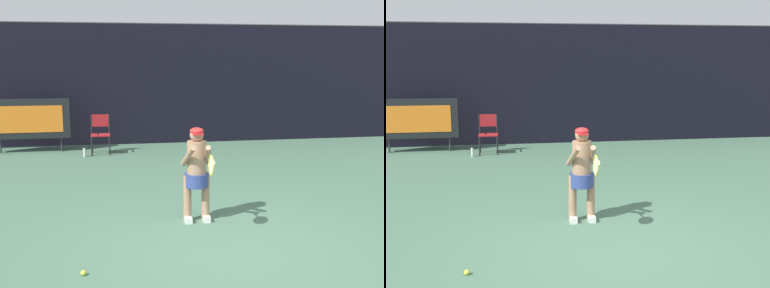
# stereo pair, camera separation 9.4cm
# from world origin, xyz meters

# --- Properties ---
(ground) EXTENTS (18.00, 22.00, 0.03)m
(ground) POSITION_xyz_m (0.00, -0.19, -0.01)
(ground) COLOR #466A53
(backdrop_screen) EXTENTS (18.00, 0.12, 3.66)m
(backdrop_screen) POSITION_xyz_m (0.00, 8.50, 1.81)
(backdrop_screen) COLOR black
(backdrop_screen) RESTS_ON ground
(scoreboard) EXTENTS (2.20, 0.21, 1.50)m
(scoreboard) POSITION_xyz_m (-3.92, 7.62, 0.95)
(scoreboard) COLOR black
(scoreboard) RESTS_ON ground
(umpire_chair) EXTENTS (0.52, 0.44, 1.08)m
(umpire_chair) POSITION_xyz_m (-1.98, 7.10, 0.62)
(umpire_chair) COLOR black
(umpire_chair) RESTS_ON ground
(water_bottle) EXTENTS (0.07, 0.07, 0.27)m
(water_bottle) POSITION_xyz_m (-2.41, 6.74, 0.12)
(water_bottle) COLOR silver
(water_bottle) RESTS_ON ground
(tennis_player) EXTENTS (0.52, 0.59, 1.54)m
(tennis_player) POSITION_xyz_m (-0.32, 1.31, 0.85)
(tennis_player) COLOR white
(tennis_player) RESTS_ON ground
(tennis_racket) EXTENTS (0.03, 0.60, 0.31)m
(tennis_racket) POSITION_xyz_m (-0.23, 0.66, 1.07)
(tennis_racket) COLOR black
(tennis_ball_loose) EXTENTS (0.07, 0.07, 0.07)m
(tennis_ball_loose) POSITION_xyz_m (-2.04, -0.40, 0.03)
(tennis_ball_loose) COLOR #CCDB3D
(tennis_ball_loose) RESTS_ON ground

